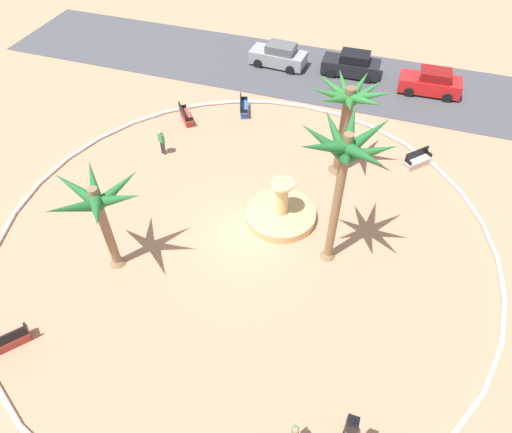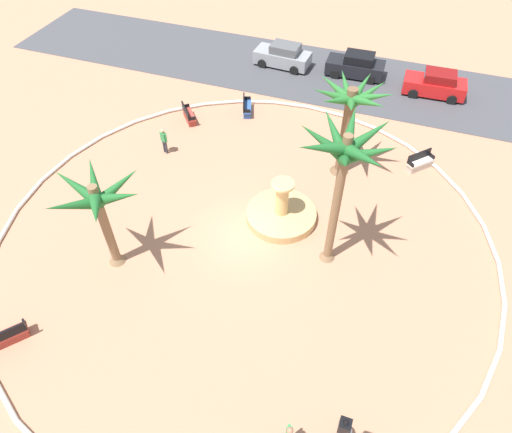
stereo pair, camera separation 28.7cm
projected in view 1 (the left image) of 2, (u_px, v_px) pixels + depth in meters
The scene contains 16 objects.
ground_plane at pixel (245, 236), 22.25m from camera, with size 80.00×80.00×0.00m, color tan.
plaza_curb at pixel (245, 235), 22.18m from camera, with size 23.80×23.80×0.20m, color silver.
street_asphalt at pixel (321, 74), 32.92m from camera, with size 48.00×8.00×0.03m, color #424247.
fountain at pixel (281, 213), 22.87m from camera, with size 3.51×3.51×2.37m.
palm_tree_near_fountain at pixel (345, 159), 17.22m from camera, with size 3.86×3.95×7.21m.
palm_tree_by_curb at pixel (348, 107), 22.74m from camera, with size 4.00×3.98×5.41m.
palm_tree_mid_plaza at pixel (99, 205), 18.44m from camera, with size 4.16×3.66×4.92m.
bench_east at pixel (417, 161), 25.66m from camera, with size 1.45×1.51×1.00m.
bench_west at pixel (244, 108), 29.33m from camera, with size 1.01×1.67×1.00m.
bench_north at pixel (9, 341), 18.00m from camera, with size 1.40×1.55×1.00m.
bench_southeast at pixel (186, 117), 28.68m from camera, with size 1.41×1.55×1.00m.
trash_bin at pixel (349, 432), 15.61m from camera, with size 0.46×0.46×0.73m.
person_pedestrian_stroll at pixel (162, 141), 26.02m from camera, with size 0.50×0.30×1.63m.
parked_car_leftmost at pixel (279, 56), 33.27m from camera, with size 4.10×2.11×1.67m.
parked_car_second at pixel (352, 65), 32.35m from camera, with size 4.04×1.99×1.67m.
parked_car_third at pixel (431, 82), 30.68m from camera, with size 4.06×2.04×1.67m.
Camera 1 is at (5.17, -13.75, 16.75)m, focal length 32.18 mm.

